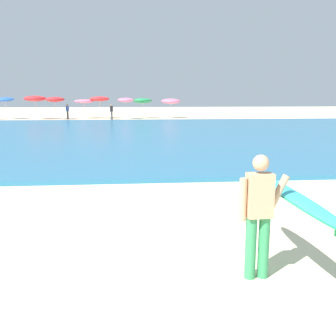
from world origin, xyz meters
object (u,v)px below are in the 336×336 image
object	(u,v)px
beachgoer_near_row_mid	(68,111)
beach_umbrella_8	(171,101)
beach_umbrella_7	(142,101)
beach_umbrella_4	(84,101)
beachgoer_near_row_left	(112,111)
beach_umbrella_1	(5,99)
beach_umbrella_6	(126,100)
beach_umbrella_3	(55,99)
surfer_with_board	(277,205)
beach_umbrella_5	(100,99)
beach_umbrella_2	(35,99)

from	to	relation	value
beachgoer_near_row_mid	beach_umbrella_8	bearing A→B (deg)	3.50
beach_umbrella_7	beach_umbrella_4	bearing A→B (deg)	175.50
beach_umbrella_7	beachgoer_near_row_left	bearing A→B (deg)	-151.69
beach_umbrella_1	beach_umbrella_4	distance (m)	8.19
beach_umbrella_8	beachgoer_near_row_mid	size ratio (longest dim) A/B	1.39
beachgoer_near_row_mid	beach_umbrella_6	bearing A→B (deg)	-4.74
beachgoer_near_row_mid	beachgoer_near_row_left	bearing A→B (deg)	-16.40
beach_umbrella_3	beach_umbrella_8	world-z (taller)	beach_umbrella_3
beach_umbrella_6	beachgoer_near_row_mid	world-z (taller)	beach_umbrella_6
beach_umbrella_6	beachgoer_near_row_left	size ratio (longest dim) A/B	1.45
beach_umbrella_4	beach_umbrella_6	distance (m)	4.75
surfer_with_board	beach_umbrella_4	bearing A→B (deg)	100.52
surfer_with_board	beachgoer_near_row_left	bearing A→B (deg)	96.43
beach_umbrella_5	beachgoer_near_row_mid	distance (m)	3.67
beach_umbrella_8	beachgoer_near_row_left	distance (m)	6.83
beach_umbrella_1	beachgoer_near_row_mid	xyz separation A→B (m)	(6.49, -0.33, -1.23)
surfer_with_board	beach_umbrella_2	xyz separation A→B (m)	(-12.07, 37.35, 1.13)
beach_umbrella_1	beach_umbrella_5	size ratio (longest dim) A/B	0.99
beach_umbrella_2	beach_umbrella_8	size ratio (longest dim) A/B	1.13
beach_umbrella_2	beach_umbrella_5	world-z (taller)	beach_umbrella_2
beach_umbrella_4	beach_umbrella_6	size ratio (longest dim) A/B	0.94
beach_umbrella_4	beach_umbrella_1	bearing A→B (deg)	-176.15
surfer_with_board	beach_umbrella_6	xyz separation A→B (m)	(-2.60, 37.07, 0.98)
beachgoer_near_row_left	beachgoer_near_row_mid	distance (m)	4.94
beach_umbrella_8	beachgoer_near_row_mid	distance (m)	11.23
beach_umbrella_1	beachgoer_near_row_left	xyz separation A→B (m)	(11.23, -1.72, -1.23)
surfer_with_board	beachgoer_near_row_mid	xyz separation A→B (m)	(-8.81, 37.59, -0.19)
beach_umbrella_4	beachgoer_near_row_mid	size ratio (longest dim) A/B	1.36
beach_umbrella_7	beachgoer_near_row_left	xyz separation A→B (m)	(-3.29, -1.77, -1.08)
beach_umbrella_2	beach_umbrella_4	size ratio (longest dim) A/B	1.15
beach_umbrella_8	beachgoer_near_row_mid	world-z (taller)	beach_umbrella_8
beach_umbrella_5	beach_umbrella_2	bearing A→B (deg)	-172.75
beach_umbrella_7	beach_umbrella_8	world-z (taller)	beach_umbrella_7
beach_umbrella_7	beach_umbrella_8	bearing A→B (deg)	5.56
beach_umbrella_1	beach_umbrella_8	distance (m)	17.66
surfer_with_board	beach_umbrella_4	size ratio (longest dim) A/B	1.27
beach_umbrella_3	beach_umbrella_6	bearing A→B (deg)	1.64
beach_umbrella_2	beach_umbrella_7	world-z (taller)	beach_umbrella_2
beach_umbrella_4	beachgoer_near_row_mid	xyz separation A→B (m)	(-1.67, -0.88, -1.02)
beachgoer_near_row_mid	surfer_with_board	bearing A→B (deg)	-76.80
surfer_with_board	beach_umbrella_6	bearing A→B (deg)	94.02
surfer_with_board	beach_umbrella_5	bearing A→B (deg)	98.10
beach_umbrella_6	beach_umbrella_4	bearing A→B (deg)	162.95
beach_umbrella_7	beach_umbrella_8	distance (m)	3.16
beach_umbrella_8	beach_umbrella_4	bearing A→B (deg)	178.83
beach_umbrella_2	beach_umbrella_3	bearing A→B (deg)	-12.65
beachgoer_near_row_left	beach_umbrella_1	bearing A→B (deg)	171.29
beach_umbrella_2	beach_umbrella_4	xyz separation A→B (m)	(4.93, 1.12, -0.30)
beach_umbrella_3	beachgoer_near_row_left	distance (m)	6.01
beach_umbrella_4	beachgoer_near_row_left	bearing A→B (deg)	-36.56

